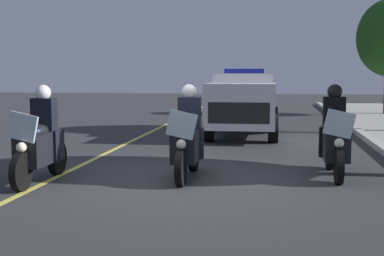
{
  "coord_description": "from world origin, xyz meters",
  "views": [
    {
      "loc": [
        9.49,
        1.51,
        1.94
      ],
      "look_at": [
        -0.47,
        0.0,
        0.9
      ],
      "focal_mm": 50.62,
      "sensor_mm": 36.0,
      "label": 1
    }
  ],
  "objects_px": {
    "police_motorcycle_trailing": "(335,139)",
    "police_suv": "(244,101)",
    "police_motorcycle_lead_right": "(188,140)",
    "police_motorcycle_lead_left": "(40,143)"
  },
  "relations": [
    {
      "from": "police_motorcycle_lead_left",
      "to": "police_motorcycle_trailing",
      "type": "relative_size",
      "value": 1.0
    },
    {
      "from": "police_motorcycle_lead_right",
      "to": "police_motorcycle_trailing",
      "type": "bearing_deg",
      "value": 102.14
    },
    {
      "from": "police_motorcycle_lead_left",
      "to": "police_motorcycle_lead_right",
      "type": "relative_size",
      "value": 1.0
    },
    {
      "from": "police_motorcycle_lead_left",
      "to": "police_motorcycle_trailing",
      "type": "height_order",
      "value": "same"
    },
    {
      "from": "police_motorcycle_lead_left",
      "to": "police_suv",
      "type": "relative_size",
      "value": 0.44
    },
    {
      "from": "police_suv",
      "to": "police_motorcycle_trailing",
      "type": "bearing_deg",
      "value": 17.97
    },
    {
      "from": "police_motorcycle_lead_right",
      "to": "police_motorcycle_trailing",
      "type": "distance_m",
      "value": 2.74
    },
    {
      "from": "police_motorcycle_lead_right",
      "to": "police_suv",
      "type": "bearing_deg",
      "value": 174.67
    },
    {
      "from": "police_motorcycle_lead_right",
      "to": "police_motorcycle_lead_left",
      "type": "bearing_deg",
      "value": -73.24
    },
    {
      "from": "police_motorcycle_trailing",
      "to": "police_suv",
      "type": "relative_size",
      "value": 0.44
    }
  ]
}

